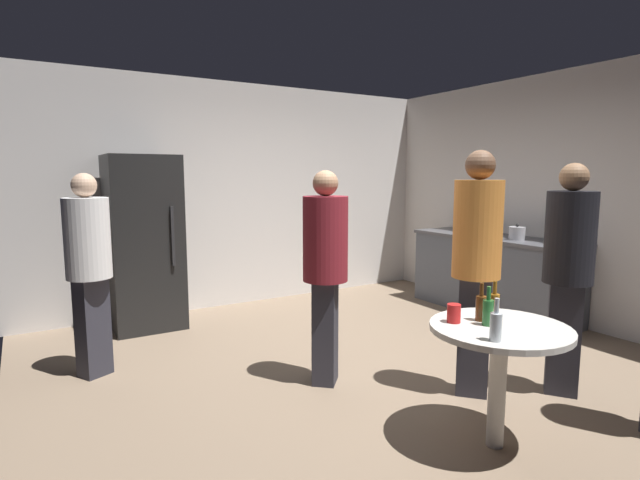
# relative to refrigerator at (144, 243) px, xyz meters

# --- Properties ---
(ground_plane) EXTENTS (5.20, 5.20, 0.10)m
(ground_plane) POSITION_rel_refrigerator_xyz_m (1.29, -2.20, -0.95)
(ground_plane) COLOR #7A6651
(wall_back) EXTENTS (5.32, 0.06, 2.70)m
(wall_back) POSITION_rel_refrigerator_xyz_m (1.29, 0.43, 0.45)
(wall_back) COLOR silver
(wall_back) RESTS_ON ground_plane
(wall_side_right) EXTENTS (0.06, 5.20, 2.70)m
(wall_side_right) POSITION_rel_refrigerator_xyz_m (3.92, -2.20, 0.45)
(wall_side_right) COLOR silver
(wall_side_right) RESTS_ON ground_plane
(refrigerator) EXTENTS (0.70, 0.68, 1.80)m
(refrigerator) POSITION_rel_refrigerator_xyz_m (0.00, 0.00, 0.00)
(refrigerator) COLOR black
(refrigerator) RESTS_ON ground_plane
(kitchen_counter) EXTENTS (0.64, 2.02, 0.90)m
(kitchen_counter) POSITION_rel_refrigerator_xyz_m (3.57, -1.53, -0.45)
(kitchen_counter) COLOR #4C515B
(kitchen_counter) RESTS_ON ground_plane
(kettle) EXTENTS (0.24, 0.17, 0.18)m
(kettle) POSITION_rel_refrigerator_xyz_m (3.52, -1.86, 0.07)
(kettle) COLOR #B2B2B7
(kettle) RESTS_ON kitchen_counter
(wine_bottle_on_counter) EXTENTS (0.08, 0.08, 0.31)m
(wine_bottle_on_counter) POSITION_rel_refrigerator_xyz_m (3.65, -0.92, 0.12)
(wine_bottle_on_counter) COLOR #3F141E
(wine_bottle_on_counter) RESTS_ON kitchen_counter
(beer_bottle_on_counter) EXTENTS (0.06, 0.06, 0.23)m
(beer_bottle_on_counter) POSITION_rel_refrigerator_xyz_m (3.55, -2.23, 0.08)
(beer_bottle_on_counter) COLOR #8C5919
(beer_bottle_on_counter) RESTS_ON kitchen_counter
(foreground_table) EXTENTS (0.80, 0.80, 0.73)m
(foreground_table) POSITION_rel_refrigerator_xyz_m (1.25, -3.48, -0.27)
(foreground_table) COLOR beige
(foreground_table) RESTS_ON ground_plane
(beer_bottle_amber) EXTENTS (0.06, 0.06, 0.23)m
(beer_bottle_amber) POSITION_rel_refrigerator_xyz_m (1.34, -3.36, -0.08)
(beer_bottle_amber) COLOR #8C5919
(beer_bottle_amber) RESTS_ON foreground_table
(beer_bottle_brown) EXTENTS (0.06, 0.06, 0.23)m
(beer_bottle_brown) POSITION_rel_refrigerator_xyz_m (1.23, -3.35, -0.08)
(beer_bottle_brown) COLOR #593314
(beer_bottle_brown) RESTS_ON foreground_table
(beer_bottle_green) EXTENTS (0.06, 0.06, 0.23)m
(beer_bottle_green) POSITION_rel_refrigerator_xyz_m (1.19, -3.44, -0.08)
(beer_bottle_green) COLOR #26662D
(beer_bottle_green) RESTS_ON foreground_table
(beer_bottle_clear) EXTENTS (0.06, 0.06, 0.23)m
(beer_bottle_clear) POSITION_rel_refrigerator_xyz_m (1.01, -3.64, -0.08)
(beer_bottle_clear) COLOR silver
(beer_bottle_clear) RESTS_ON foreground_table
(plastic_cup_red) EXTENTS (0.08, 0.08, 0.11)m
(plastic_cup_red) POSITION_rel_refrigerator_xyz_m (1.07, -3.29, -0.11)
(plastic_cup_red) COLOR red
(plastic_cup_red) RESTS_ON foreground_table
(person_in_black_shirt) EXTENTS (0.47, 0.47, 1.68)m
(person_in_black_shirt) POSITION_rel_refrigerator_xyz_m (2.25, -3.25, 0.09)
(person_in_black_shirt) COLOR #2D2D38
(person_in_black_shirt) RESTS_ON ground_plane
(person_in_maroon_shirt) EXTENTS (0.48, 0.48, 1.63)m
(person_in_maroon_shirt) POSITION_rel_refrigerator_xyz_m (0.86, -2.19, 0.05)
(person_in_maroon_shirt) COLOR #2D2D38
(person_in_maroon_shirt) RESTS_ON ground_plane
(person_in_orange_shirt) EXTENTS (0.48, 0.48, 1.77)m
(person_in_orange_shirt) POSITION_rel_refrigerator_xyz_m (1.68, -2.92, 0.14)
(person_in_orange_shirt) COLOR #2D2D38
(person_in_orange_shirt) RESTS_ON ground_plane
(person_in_white_shirt) EXTENTS (0.46, 0.46, 1.62)m
(person_in_white_shirt) POSITION_rel_refrigerator_xyz_m (-0.65, -1.11, 0.04)
(person_in_white_shirt) COLOR #2D2D38
(person_in_white_shirt) RESTS_ON ground_plane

